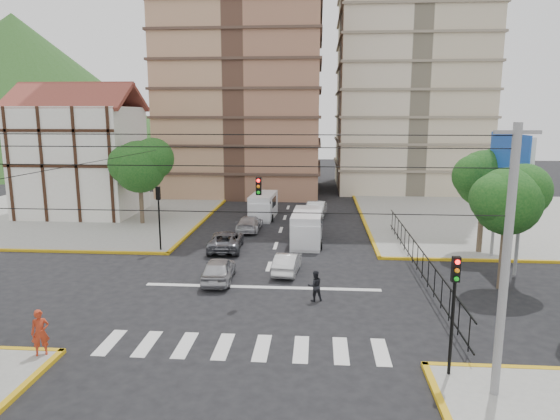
# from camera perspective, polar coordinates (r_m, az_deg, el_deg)

# --- Properties ---
(ground) EXTENTS (160.00, 160.00, 0.00)m
(ground) POSITION_cam_1_polar(r_m,az_deg,el_deg) (26.68, -2.35, -9.68)
(ground) COLOR black
(ground) RESTS_ON ground
(sidewalk_nw) EXTENTS (26.00, 26.00, 0.15)m
(sidewalk_nw) POSITION_cam_1_polar(r_m,az_deg,el_deg) (51.20, -22.38, -0.36)
(sidewalk_nw) COLOR gray
(sidewalk_nw) RESTS_ON ground
(sidewalk_ne) EXTENTS (26.00, 26.00, 0.15)m
(sidewalk_ne) POSITION_cam_1_polar(r_m,az_deg,el_deg) (48.82, 24.69, -1.06)
(sidewalk_ne) COLOR gray
(sidewalk_ne) RESTS_ON ground
(crosswalk_stripes) EXTENTS (12.00, 2.40, 0.01)m
(crosswalk_stripes) POSITION_cam_1_polar(r_m,az_deg,el_deg) (21.22, -4.30, -15.35)
(crosswalk_stripes) COLOR silver
(crosswalk_stripes) RESTS_ON ground
(stop_line) EXTENTS (13.00, 0.40, 0.01)m
(stop_line) POSITION_cam_1_polar(r_m,az_deg,el_deg) (27.80, -2.06, -8.80)
(stop_line) COLOR silver
(stop_line) RESTS_ON ground
(tudor_building) EXTENTS (10.80, 8.05, 12.23)m
(tudor_building) POSITION_cam_1_polar(r_m,az_deg,el_deg) (50.07, -21.79, 5.44)
(tudor_building) COLOR silver
(tudor_building) RESTS_ON ground
(distant_hill) EXTENTS (70.00, 70.00, 28.00)m
(distant_hill) POSITION_cam_1_polar(r_m,az_deg,el_deg) (111.21, -27.72, 12.12)
(distant_hill) COLOR #26501A
(distant_hill) RESTS_ON ground
(park_fence) EXTENTS (0.10, 22.50, 1.66)m
(park_fence) POSITION_cam_1_polar(r_m,az_deg,el_deg) (31.35, 15.35, -6.89)
(park_fence) COLOR black
(park_fence) RESTS_ON ground
(billboard) EXTENTS (0.36, 6.20, 8.10)m
(billboard) POSITION_cam_1_polar(r_m,az_deg,el_deg) (33.04, 24.73, 4.05)
(billboard) COLOR slate
(billboard) RESTS_ON ground
(tree_park_a) EXTENTS (4.41, 3.60, 6.83)m
(tree_park_a) POSITION_cam_1_polar(r_m,az_deg,el_deg) (28.98, 24.72, 1.24)
(tree_park_a) COLOR #473828
(tree_park_a) RESTS_ON ground
(tree_park_c) EXTENTS (4.65, 3.80, 7.25)m
(tree_park_c) POSITION_cam_1_polar(r_m,az_deg,el_deg) (35.82, 22.46, 3.62)
(tree_park_c) COLOR #473828
(tree_park_c) RESTS_ON ground
(tree_tudor) EXTENTS (5.39, 4.40, 7.43)m
(tree_tudor) POSITION_cam_1_polar(r_m,az_deg,el_deg) (43.63, -15.65, 5.06)
(tree_tudor) COLOR #473828
(tree_tudor) RESTS_ON ground
(traffic_light_se) EXTENTS (0.28, 0.22, 4.40)m
(traffic_light_se) POSITION_cam_1_polar(r_m,az_deg,el_deg) (18.75, 19.26, -9.28)
(traffic_light_se) COLOR black
(traffic_light_se) RESTS_ON ground
(traffic_light_nw) EXTENTS (0.28, 0.22, 4.40)m
(traffic_light_nw) POSITION_cam_1_polar(r_m,az_deg,el_deg) (34.90, -13.69, 0.27)
(traffic_light_nw) COLOR black
(traffic_light_nw) RESTS_ON ground
(traffic_light_hanging) EXTENTS (18.00, 9.12, 0.92)m
(traffic_light_hanging) POSITION_cam_1_polar(r_m,az_deg,el_deg) (23.22, -3.05, 2.28)
(traffic_light_hanging) COLOR black
(traffic_light_hanging) RESTS_ON ground
(utility_pole_se) EXTENTS (1.40, 0.28, 9.00)m
(utility_pole_se) POSITION_cam_1_polar(r_m,az_deg,el_deg) (17.53, 24.41, -5.38)
(utility_pole_se) COLOR slate
(utility_pole_se) RESTS_ON ground
(van_right_lane) EXTENTS (2.27, 5.35, 2.38)m
(van_right_lane) POSITION_cam_1_polar(r_m,az_deg,el_deg) (36.30, 3.10, -2.18)
(van_right_lane) COLOR silver
(van_right_lane) RESTS_ON ground
(van_left_lane) EXTENTS (2.25, 5.09, 2.24)m
(van_left_lane) POSITION_cam_1_polar(r_m,az_deg,el_deg) (45.19, -1.96, 0.36)
(van_left_lane) COLOR silver
(van_left_lane) RESTS_ON ground
(car_silver_front_left) EXTENTS (1.84, 4.17, 1.40)m
(car_silver_front_left) POSITION_cam_1_polar(r_m,az_deg,el_deg) (28.75, -7.01, -6.74)
(car_silver_front_left) COLOR #B1B1B6
(car_silver_front_left) RESTS_ON ground
(car_white_front_right) EXTENTS (1.65, 3.82, 1.22)m
(car_white_front_right) POSITION_cam_1_polar(r_m,az_deg,el_deg) (30.04, 0.85, -6.05)
(car_white_front_right) COLOR silver
(car_white_front_right) RESTS_ON ground
(car_grey_mid_left) EXTENTS (2.48, 4.89, 1.32)m
(car_grey_mid_left) POSITION_cam_1_polar(r_m,az_deg,el_deg) (35.21, -6.19, -3.47)
(car_grey_mid_left) COLOR slate
(car_grey_mid_left) RESTS_ON ground
(car_silver_rear_left) EXTENTS (1.84, 4.37, 1.26)m
(car_silver_rear_left) POSITION_cam_1_polar(r_m,az_deg,el_deg) (40.65, -3.51, -1.51)
(car_silver_rear_left) COLOR silver
(car_silver_rear_left) RESTS_ON ground
(car_darkgrey_mid_right) EXTENTS (1.96, 4.06, 1.34)m
(car_darkgrey_mid_right) POSITION_cam_1_polar(r_m,az_deg,el_deg) (41.62, 2.92, -1.16)
(car_darkgrey_mid_right) COLOR #262629
(car_darkgrey_mid_right) RESTS_ON ground
(car_white_rear_right) EXTENTS (2.01, 4.68, 1.50)m
(car_white_rear_right) POSITION_cam_1_polar(r_m,az_deg,el_deg) (46.23, 4.20, 0.15)
(car_white_rear_right) COLOR silver
(car_white_rear_right) RESTS_ON ground
(pedestrian_sw_corner) EXTENTS (0.79, 0.70, 1.83)m
(pedestrian_sw_corner) POSITION_cam_1_polar(r_m,az_deg,el_deg) (21.96, -25.72, -12.50)
(pedestrian_sw_corner) COLOR #B2351B
(pedestrian_sw_corner) RESTS_ON sidewalk_sw
(pedestrian_crosswalk) EXTENTS (0.93, 0.82, 1.60)m
(pedestrian_crosswalk) POSITION_cam_1_polar(r_m,az_deg,el_deg) (25.68, 4.01, -8.63)
(pedestrian_crosswalk) COLOR black
(pedestrian_crosswalk) RESTS_ON ground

